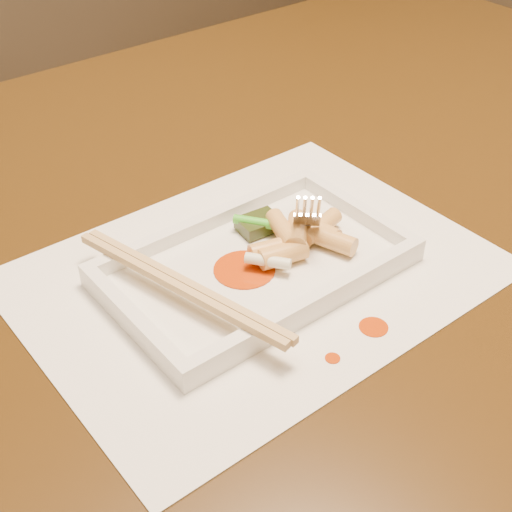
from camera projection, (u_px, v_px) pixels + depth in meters
table at (265, 277)px, 0.79m from camera, size 1.40×0.90×0.75m
placemat at (256, 273)px, 0.63m from camera, size 0.40×0.30×0.00m
sauce_splatter_a at (374, 327)px, 0.57m from camera, size 0.02×0.02×0.00m
sauce_splatter_b at (333, 358)px, 0.55m from camera, size 0.01×0.01×0.00m
plate_base at (256, 269)px, 0.63m from camera, size 0.26×0.16×0.01m
plate_rim_far at (207, 221)px, 0.67m from camera, size 0.26×0.01×0.01m
plate_rim_near at (313, 302)px, 0.58m from camera, size 0.26×0.01×0.01m
plate_rim_left at (133, 318)px, 0.56m from camera, size 0.01×0.14×0.01m
plate_rim_right at (357, 210)px, 0.68m from camera, size 0.01×0.14×0.01m
veg_piece at (259, 224)px, 0.66m from camera, size 0.04×0.03×0.01m
scallion_white at (268, 261)px, 0.61m from camera, size 0.03×0.04×0.01m
scallion_green at (278, 226)px, 0.65m from camera, size 0.06×0.07×0.01m
chopstick_a at (177, 287)px, 0.58m from camera, size 0.06×0.22×0.01m
chopstick_b at (185, 283)px, 0.58m from camera, size 0.06×0.22×0.01m
fork at (306, 159)px, 0.63m from camera, size 0.09×0.10×0.14m
sauce_blob_0 at (244, 269)px, 0.62m from camera, size 0.05×0.05×0.00m
rice_cake_0 at (283, 254)px, 0.62m from camera, size 0.05×0.03×0.02m
rice_cake_1 at (275, 248)px, 0.63m from camera, size 0.05×0.03×0.02m
rice_cake_2 at (283, 230)px, 0.64m from camera, size 0.03×0.05×0.02m
rice_cake_3 at (316, 229)px, 0.65m from camera, size 0.03×0.05×0.02m
rice_cake_4 at (330, 239)px, 0.64m from camera, size 0.03×0.05×0.02m
rice_cake_5 at (297, 231)px, 0.64m from camera, size 0.04×0.04×0.02m
rice_cake_6 at (320, 227)px, 0.65m from camera, size 0.05×0.03×0.02m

